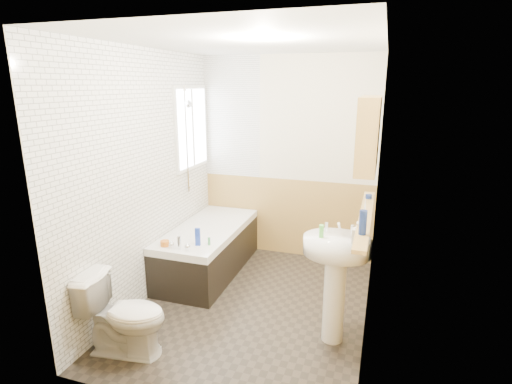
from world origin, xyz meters
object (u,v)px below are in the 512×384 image
Objects in this scene: medicine_cabinet at (368,134)px; pine_shelf at (365,217)px; toilet at (124,315)px; sink at (336,268)px; bathtub at (209,248)px.

pine_shelf is at bearing -54.72° from medicine_cabinet.
toilet is at bearing -153.55° from pine_shelf.
sink is (1.60, 0.69, 0.34)m from toilet.
toilet is 0.65× the size of sink.
medicine_cabinet reaches higher than bathtub.
sink is at bearing -134.67° from pine_shelf.
medicine_cabinet is at bearing -20.24° from bathtub.
medicine_cabinet is (0.17, 0.24, 1.09)m from sink.
bathtub is at bearing 158.94° from pine_shelf.
sink reaches higher than toilet.
bathtub is 2.38× the size of medicine_cabinet.
medicine_cabinet is (1.77, 0.93, 1.42)m from toilet.
pine_shelf is at bearing -71.12° from toilet.
bathtub is 2.25× the size of toilet.
medicine_cabinet is at bearing 59.35° from sink.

